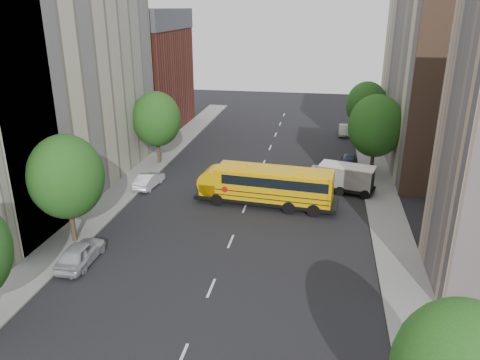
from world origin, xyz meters
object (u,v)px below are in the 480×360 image
(street_tree_2, at_px, (157,119))
(school_bus, at_px, (265,184))
(parked_car_0, at_px, (80,253))
(safari_truck, at_px, (342,178))
(parked_car_4, at_px, (348,163))
(street_tree_5, at_px, (366,105))
(parked_car_1, at_px, (149,180))
(street_tree_4, at_px, (376,126))
(street_tree_1, at_px, (66,177))
(parked_car_5, at_px, (344,130))

(street_tree_2, relative_size, school_bus, 0.63)
(street_tree_2, bearing_deg, parked_car_0, -84.63)
(safari_truck, distance_m, parked_car_4, 6.17)
(street_tree_5, xyz_separation_m, parked_car_1, (-20.60, -18.76, -4.03))
(street_tree_2, xyz_separation_m, street_tree_4, (22.00, 0.00, 0.25))
(safari_truck, xyz_separation_m, parked_car_4, (0.83, 6.09, -0.58))
(street_tree_1, xyz_separation_m, parked_car_5, (19.80, 33.51, -4.30))
(school_bus, relative_size, parked_car_0, 2.72)
(parked_car_4, distance_m, parked_car_5, 14.21)
(street_tree_2, height_order, safari_truck, street_tree_2)
(school_bus, distance_m, parked_car_1, 11.42)
(street_tree_5, xyz_separation_m, parked_car_0, (-20.05, -32.71, -3.94))
(parked_car_0, relative_size, parked_car_4, 0.99)
(street_tree_2, height_order, parked_car_0, street_tree_2)
(parked_car_4, xyz_separation_m, parked_car_5, (0.00, 14.21, -0.11))
(school_bus, relative_size, parked_car_4, 2.70)
(street_tree_4, bearing_deg, parked_car_4, 149.45)
(school_bus, bearing_deg, street_tree_5, 71.21)
(street_tree_5, xyz_separation_m, parked_car_4, (-2.20, -10.70, -3.94))
(street_tree_2, xyz_separation_m, school_bus, (12.52, -9.05, -2.94))
(parked_car_0, height_order, parked_car_1, parked_car_0)
(street_tree_5, bearing_deg, safari_truck, -100.22)
(street_tree_1, bearing_deg, street_tree_5, 53.75)
(street_tree_1, relative_size, safari_truck, 1.25)
(safari_truck, bearing_deg, parked_car_5, 102.22)
(parked_car_0, relative_size, parked_car_5, 1.13)
(street_tree_2, bearing_deg, parked_car_4, 3.75)
(street_tree_5, distance_m, parked_car_4, 11.61)
(safari_truck, xyz_separation_m, parked_car_0, (-17.03, -15.92, -0.59))
(school_bus, xyz_separation_m, parked_car_0, (-10.58, -11.65, -1.12))
(street_tree_5, distance_m, parked_car_5, 5.79)
(street_tree_1, relative_size, parked_car_1, 1.95)
(street_tree_4, xyz_separation_m, parked_car_4, (-2.20, 1.30, -4.31))
(parked_car_0, bearing_deg, street_tree_2, -85.89)
(street_tree_5, relative_size, parked_car_5, 1.90)
(parked_car_1, bearing_deg, parked_car_4, -150.72)
(street_tree_2, bearing_deg, safari_truck, -14.17)
(street_tree_1, bearing_deg, school_bus, 35.53)
(school_bus, relative_size, safari_truck, 1.93)
(school_bus, xyz_separation_m, parked_car_1, (-11.12, 2.29, -1.22))
(street_tree_5, height_order, parked_car_5, street_tree_5)
(parked_car_5, bearing_deg, school_bus, -104.53)
(street_tree_4, relative_size, parked_car_4, 1.80)
(safari_truck, bearing_deg, school_bus, -131.97)
(street_tree_2, distance_m, parked_car_5, 25.49)
(street_tree_2, xyz_separation_m, parked_car_0, (1.95, -20.71, -4.06))
(parked_car_0, xyz_separation_m, parked_car_4, (17.85, 22.01, 0.00))
(parked_car_1, relative_size, parked_car_5, 1.03)
(street_tree_1, distance_m, street_tree_4, 28.43)
(street_tree_1, bearing_deg, parked_car_4, 44.27)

